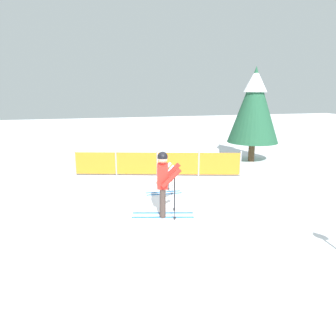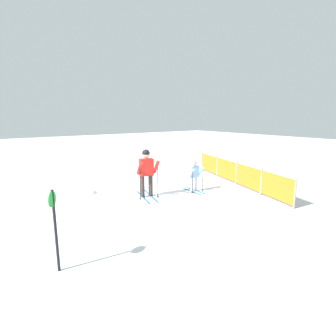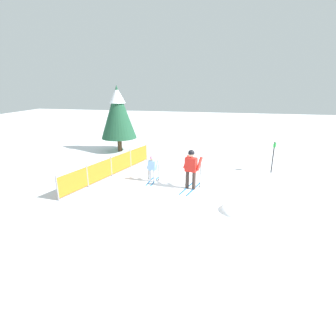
{
  "view_description": "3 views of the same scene",
  "coord_description": "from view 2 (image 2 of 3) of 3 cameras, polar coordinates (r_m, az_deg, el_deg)",
  "views": [
    {
      "loc": [
        -2.07,
        -7.49,
        3.16
      ],
      "look_at": [
        0.27,
        1.27,
        0.97
      ],
      "focal_mm": 35.0,
      "sensor_mm": 36.0,
      "label": 1
    },
    {
      "loc": [
        7.37,
        -4.43,
        2.79
      ],
      "look_at": [
        -0.22,
        1.12,
        0.9
      ],
      "focal_mm": 28.0,
      "sensor_mm": 36.0,
      "label": 2
    },
    {
      "loc": [
        -10.29,
        -1.01,
        4.21
      ],
      "look_at": [
        -0.22,
        1.1,
        0.86
      ],
      "focal_mm": 28.0,
      "sensor_mm": 36.0,
      "label": 3
    }
  ],
  "objects": [
    {
      "name": "safety_fence",
      "position": [
        11.06,
        14.64,
        -1.06
      ],
      "size": [
        5.93,
        1.78,
        0.97
      ],
      "rotation": [
        0.0,
        0.0,
        -0.29
      ],
      "color": "gray",
      "rests_on": "ground_plane"
    },
    {
      "name": "snow_mound",
      "position": [
        10.07,
        -17.99,
        -5.29
      ],
      "size": [
        1.01,
        0.86,
        0.41
      ],
      "primitive_type": "ellipsoid",
      "color": "white",
      "rests_on": "ground_plane"
    },
    {
      "name": "skier_adult",
      "position": [
        8.98,
        -4.72,
        -0.22
      ],
      "size": [
        1.61,
        0.82,
        1.67
      ],
      "rotation": [
        0.0,
        0.0,
        -0.26
      ],
      "color": "#1966B2",
      "rests_on": "ground_plane"
    },
    {
      "name": "ground_plane",
      "position": [
        9.04,
        -4.94,
        -6.65
      ],
      "size": [
        60.0,
        60.0,
        0.0
      ],
      "primitive_type": "plane",
      "color": "white"
    },
    {
      "name": "skier_child",
      "position": [
        9.73,
        5.76,
        -1.15
      ],
      "size": [
        1.13,
        0.56,
        1.19
      ],
      "rotation": [
        0.0,
        0.0,
        -0.05
      ],
      "color": "#1966B2",
      "rests_on": "ground_plane"
    },
    {
      "name": "trail_marker",
      "position": [
        5.1,
        -23.43,
        -10.81
      ],
      "size": [
        0.24,
        0.18,
        1.54
      ],
      "color": "black",
      "rests_on": "ground_plane"
    }
  ]
}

